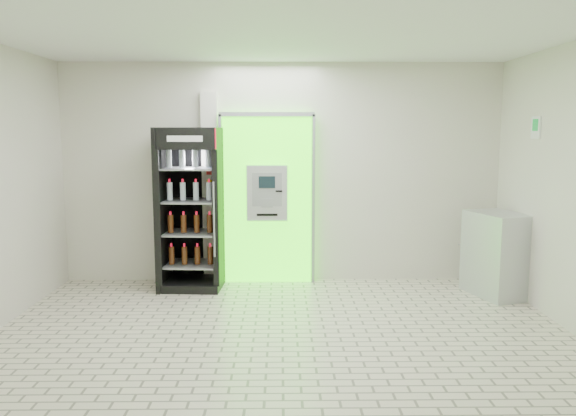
{
  "coord_description": "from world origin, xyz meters",
  "views": [
    {
      "loc": [
        -0.02,
        -5.21,
        2.08
      ],
      "look_at": [
        0.07,
        1.2,
        1.2
      ],
      "focal_mm": 35.0,
      "sensor_mm": 36.0,
      "label": 1
    }
  ],
  "objects": [
    {
      "name": "ground",
      "position": [
        0.0,
        0.0,
        0.0
      ],
      "size": [
        6.0,
        6.0,
        0.0
      ],
      "primitive_type": "plane",
      "color": "beige",
      "rests_on": "ground"
    },
    {
      "name": "room_shell",
      "position": [
        0.0,
        0.0,
        1.84
      ],
      "size": [
        6.0,
        6.0,
        6.0
      ],
      "color": "silver",
      "rests_on": "ground"
    },
    {
      "name": "atm_assembly",
      "position": [
        -0.2,
        2.41,
        1.17
      ],
      "size": [
        1.3,
        0.24,
        2.33
      ],
      "color": "#35E90E",
      "rests_on": "ground"
    },
    {
      "name": "pillar",
      "position": [
        -0.98,
        2.45,
        1.3
      ],
      "size": [
        0.22,
        0.11,
        2.6
      ],
      "color": "silver",
      "rests_on": "ground"
    },
    {
      "name": "beverage_cooler",
      "position": [
        -1.2,
        2.15,
        1.02
      ],
      "size": [
        0.84,
        0.78,
        2.12
      ],
      "rotation": [
        0.0,
        0.0,
        -0.06
      ],
      "color": "black",
      "rests_on": "ground"
    },
    {
      "name": "steel_cabinet",
      "position": [
        2.72,
        1.71,
        0.53
      ],
      "size": [
        0.75,
        0.92,
        1.06
      ],
      "rotation": [
        0.0,
        0.0,
        0.3
      ],
      "color": "#B7BAC0",
      "rests_on": "ground"
    },
    {
      "name": "exit_sign",
      "position": [
        2.99,
        1.4,
        2.12
      ],
      "size": [
        0.02,
        0.22,
        0.26
      ],
      "color": "white",
      "rests_on": "room_shell"
    }
  ]
}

